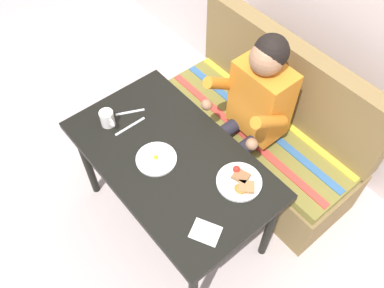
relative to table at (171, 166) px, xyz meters
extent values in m
plane|color=#B8A9A6|center=(0.00, 0.00, -0.65)|extent=(8.00, 8.00, 0.00)
cube|color=black|center=(0.00, 0.00, 0.06)|extent=(1.20, 0.70, 0.04)
cylinder|color=black|center=(-0.54, -0.29, -0.30)|extent=(0.05, 0.05, 0.69)
cylinder|color=black|center=(-0.54, 0.29, -0.30)|extent=(0.05, 0.05, 0.69)
cylinder|color=black|center=(0.54, 0.29, -0.30)|extent=(0.05, 0.05, 0.69)
cube|color=olive|center=(0.00, 0.72, -0.45)|extent=(1.44, 0.56, 0.40)
cube|color=olive|center=(0.00, 0.72, -0.22)|extent=(1.40, 0.52, 0.06)
cube|color=olive|center=(0.00, 0.94, 0.08)|extent=(1.44, 0.12, 0.54)
cube|color=#C63D33|center=(0.00, 0.58, -0.18)|extent=(1.38, 0.05, 0.01)
cube|color=#336099|center=(0.00, 0.72, -0.18)|extent=(1.38, 0.05, 0.01)
cube|color=yellow|center=(0.00, 0.86, -0.18)|extent=(1.38, 0.05, 0.01)
cube|color=orange|center=(0.03, 0.66, 0.11)|extent=(0.34, 0.22, 0.48)
sphere|color=#9E7051|center=(0.03, 0.64, 0.44)|extent=(0.19, 0.19, 0.19)
sphere|color=black|center=(0.03, 0.67, 0.47)|extent=(0.19, 0.19, 0.19)
cylinder|color=orange|center=(-0.16, 0.52, 0.18)|extent=(0.07, 0.29, 0.23)
cylinder|color=orange|center=(0.22, 0.52, 0.18)|extent=(0.07, 0.29, 0.23)
sphere|color=#9E7051|center=(-0.16, 0.40, 0.08)|extent=(0.07, 0.07, 0.07)
sphere|color=#9E7051|center=(0.22, 0.40, 0.08)|extent=(0.07, 0.07, 0.07)
cylinder|color=#232333|center=(-0.06, 0.49, -0.13)|extent=(0.09, 0.34, 0.09)
cylinder|color=#232333|center=(-0.06, 0.32, -0.39)|extent=(0.08, 0.08, 0.52)
cube|color=black|center=(-0.06, 0.26, -0.62)|extent=(0.09, 0.20, 0.05)
cylinder|color=#232333|center=(0.11, 0.49, -0.13)|extent=(0.09, 0.34, 0.09)
cylinder|color=#232333|center=(0.11, 0.32, -0.39)|extent=(0.08, 0.08, 0.52)
cube|color=black|center=(0.11, 0.26, -0.62)|extent=(0.09, 0.20, 0.05)
cylinder|color=white|center=(0.35, 0.17, 0.09)|extent=(0.24, 0.24, 0.02)
cube|color=#9D6A40|center=(0.41, 0.17, 0.11)|extent=(0.10, 0.10, 0.02)
cube|color=brown|center=(0.34, 0.19, 0.11)|extent=(0.10, 0.09, 0.02)
sphere|color=red|center=(0.30, 0.20, 0.12)|extent=(0.04, 0.04, 0.04)
ellipsoid|color=#CC6623|center=(0.39, 0.14, 0.11)|extent=(0.06, 0.05, 0.02)
cylinder|color=white|center=(-0.04, -0.07, 0.09)|extent=(0.22, 0.22, 0.01)
ellipsoid|color=white|center=(-0.04, -0.07, 0.10)|extent=(0.09, 0.08, 0.01)
sphere|color=yellow|center=(-0.03, -0.07, 0.11)|extent=(0.03, 0.03, 0.03)
cylinder|color=white|center=(-0.41, -0.13, 0.13)|extent=(0.08, 0.08, 0.10)
cylinder|color=brown|center=(-0.41, -0.13, 0.17)|extent=(0.07, 0.07, 0.01)
torus|color=white|center=(-0.36, -0.13, 0.14)|extent=(0.05, 0.01, 0.05)
cube|color=silver|center=(0.45, -0.14, 0.09)|extent=(0.17, 0.16, 0.01)
cube|color=silver|center=(-0.40, 0.01, 0.08)|extent=(0.09, 0.16, 0.00)
cube|color=silver|center=(-0.32, -0.05, 0.08)|extent=(0.01, 0.20, 0.00)
camera|label=1|loc=(1.06, -0.73, 1.91)|focal=38.60mm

